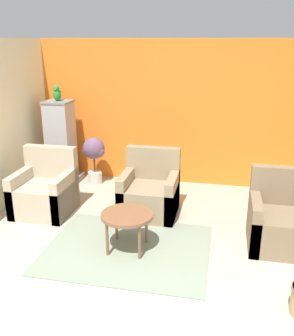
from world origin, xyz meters
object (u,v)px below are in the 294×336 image
at_px(armchair_right, 282,223).
at_px(armchair_middle, 150,194).
at_px(parrot, 57,94).
at_px(coffee_table, 127,217).
at_px(armchair_left, 45,192).
at_px(potted_plant, 94,153).
at_px(birdcage, 61,145).

distance_m(armchair_right, armchair_middle, 1.83).
bearing_deg(parrot, coffee_table, -49.47).
bearing_deg(armchair_middle, armchair_right, -17.53).
distance_m(armchair_left, parrot, 1.75).
height_order(coffee_table, potted_plant, potted_plant).
bearing_deg(coffee_table, potted_plant, 118.96).
height_order(armchair_left, armchair_middle, same).
relative_size(coffee_table, parrot, 2.35).
relative_size(armchair_right, parrot, 3.53).
distance_m(armchair_middle, parrot, 2.35).
height_order(armchair_left, birdcage, birdcage).
relative_size(armchair_right, potted_plant, 1.12).
relative_size(armchair_right, birdcage, 0.64).
relative_size(parrot, potted_plant, 0.32).
distance_m(birdcage, parrot, 0.88).
height_order(armchair_middle, potted_plant, armchair_middle).
xyz_separation_m(coffee_table, parrot, (-1.69, 1.98, 1.13)).
xyz_separation_m(coffee_table, birdcage, (-1.69, 1.97, 0.25)).
bearing_deg(coffee_table, armchair_right, 14.81).
relative_size(birdcage, parrot, 5.48).
distance_m(armchair_left, armchair_right, 3.26).
relative_size(coffee_table, armchair_left, 0.67).
height_order(armchair_middle, parrot, parrot).
bearing_deg(armchair_right, potted_plant, 152.21).
height_order(parrot, potted_plant, parrot).
xyz_separation_m(armchair_left, parrot, (-0.25, 1.20, 1.25)).
bearing_deg(birdcage, armchair_left, -78.03).
bearing_deg(armchair_left, birdcage, 101.97).
height_order(armchair_left, potted_plant, armchair_left).
bearing_deg(potted_plant, coffee_table, -61.04).
bearing_deg(parrot, potted_plant, 4.79).
bearing_deg(coffee_table, armchair_middle, 86.51).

